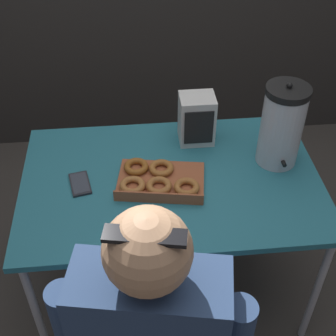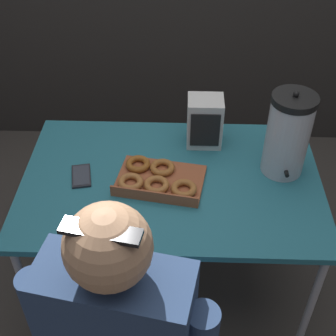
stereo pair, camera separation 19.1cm
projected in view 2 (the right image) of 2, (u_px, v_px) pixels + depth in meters
The scene contains 6 objects.
ground_plane at pixel (171, 280), 2.41m from camera, with size 12.00×12.00×0.00m, color #3D3833.
folding_table at pixel (171, 187), 1.98m from camera, with size 1.25×0.81×0.71m.
donut_box at pixel (157, 179), 1.92m from camera, with size 0.39×0.30×0.05m.
coffee_urn at pixel (288, 135), 1.88m from camera, with size 0.18×0.20×0.38m.
cell_phone at pixel (81, 176), 1.95m from camera, with size 0.10×0.15×0.01m.
space_heater at pixel (205, 122), 2.07m from camera, with size 0.15×0.14×0.23m.
Camera 2 is at (0.04, -1.45, 2.02)m, focal length 50.00 mm.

